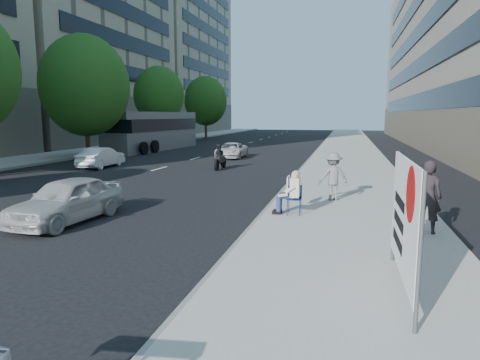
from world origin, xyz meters
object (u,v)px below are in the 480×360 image
(protest_banner, at_px, (404,217))
(jogger, at_px, (333,176))
(white_sedan_near, at_px, (67,200))
(white_sedan_far, at_px, (232,150))
(motorcycle, at_px, (220,158))
(pedestrian_woman, at_px, (427,197))
(bus, at_px, (154,131))
(seated_protester, at_px, (291,190))
(white_sedan_mid, at_px, (101,157))

(protest_banner, bearing_deg, jogger, 100.26)
(white_sedan_near, height_order, white_sedan_far, white_sedan_near)
(jogger, distance_m, motorcycle, 10.50)
(white_sedan_near, bearing_deg, protest_banner, -15.06)
(pedestrian_woman, relative_size, bus, 0.15)
(jogger, bearing_deg, protest_banner, 79.75)
(seated_protester, height_order, white_sedan_far, seated_protester)
(white_sedan_far, bearing_deg, motorcycle, -82.64)
(motorcycle, height_order, bus, bus)
(protest_banner, distance_m, white_sedan_near, 9.25)
(white_sedan_near, bearing_deg, motorcycle, 91.47)
(white_sedan_near, bearing_deg, white_sedan_mid, 122.93)
(seated_protester, relative_size, pedestrian_woman, 0.72)
(white_sedan_near, distance_m, white_sedan_far, 18.98)
(white_sedan_far, relative_size, motorcycle, 1.89)
(seated_protester, height_order, jogger, jogger)
(motorcycle, bearing_deg, seated_protester, -65.13)
(jogger, bearing_deg, pedestrian_woman, 102.50)
(motorcycle, xyz_separation_m, bus, (-9.49, 11.63, 1.00))
(seated_protester, xyz_separation_m, bus, (-14.85, 22.32, 0.76))
(white_sedan_far, bearing_deg, white_sedan_mid, -131.19)
(white_sedan_mid, distance_m, motorcycle, 7.04)
(pedestrian_woman, height_order, bus, bus)
(white_sedan_mid, xyz_separation_m, bus, (-2.51, 12.49, 1.05))
(white_sedan_near, bearing_deg, pedestrian_woman, 9.11)
(white_sedan_mid, distance_m, white_sedan_far, 9.38)
(jogger, distance_m, bus, 25.51)
(bus, bearing_deg, white_sedan_far, -26.85)
(seated_protester, height_order, white_sedan_near, seated_protester)
(protest_banner, distance_m, white_sedan_mid, 21.04)
(jogger, distance_m, white_sedan_far, 16.48)
(jogger, relative_size, pedestrian_woman, 0.90)
(white_sedan_near, relative_size, bus, 0.31)
(protest_banner, bearing_deg, white_sedan_near, 159.80)
(white_sedan_mid, bearing_deg, seated_protester, 139.38)
(seated_protester, bearing_deg, white_sedan_near, -162.98)
(protest_banner, relative_size, white_sedan_near, 0.81)
(pedestrian_woman, height_order, protest_banner, protest_banner)
(jogger, relative_size, motorcycle, 0.80)
(white_sedan_near, bearing_deg, bus, 114.89)
(white_sedan_mid, relative_size, motorcycle, 1.75)
(protest_banner, xyz_separation_m, white_sedan_far, (-8.89, 22.16, -0.87))
(white_sedan_near, bearing_deg, seated_protester, 22.16)
(white_sedan_near, height_order, white_sedan_mid, white_sedan_near)
(seated_protester, distance_m, motorcycle, 11.96)
(seated_protester, distance_m, white_sedan_mid, 15.78)
(white_sedan_far, relative_size, bus, 0.32)
(pedestrian_woman, xyz_separation_m, protest_banner, (-1.02, -3.85, 0.34))
(jogger, xyz_separation_m, white_sedan_mid, (-13.47, 7.39, -0.38))
(seated_protester, relative_size, white_sedan_far, 0.34)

